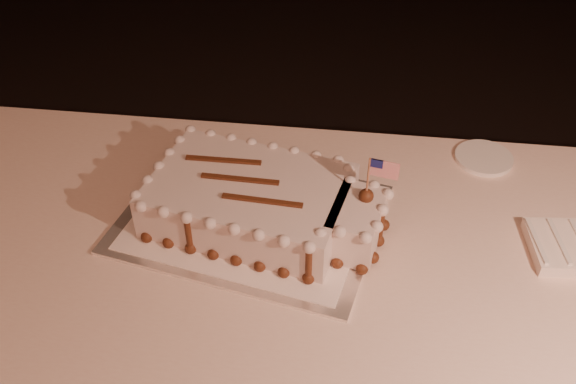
# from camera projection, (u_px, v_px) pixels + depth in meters

# --- Properties ---
(room_shell) EXTENTS (6.10, 8.10, 2.90)m
(room_shell) POSITION_uv_depth(u_px,v_px,m) (221.00, 179.00, 0.44)
(room_shell) COLOR black
(room_shell) RESTS_ON ground
(banquet_table) EXTENTS (2.40, 0.80, 0.75)m
(banquet_table) POSITION_uv_depth(u_px,v_px,m) (299.00, 350.00, 1.56)
(banquet_table) COLOR beige
(banquet_table) RESTS_ON ground
(cake_board) EXTENTS (0.60, 0.50, 0.01)m
(cake_board) POSITION_uv_depth(u_px,v_px,m) (251.00, 219.00, 1.36)
(cake_board) COLOR white
(cake_board) RESTS_ON banquet_table
(doily) EXTENTS (0.53, 0.45, 0.00)m
(doily) POSITION_uv_depth(u_px,v_px,m) (250.00, 217.00, 1.35)
(doily) COLOR white
(doily) RESTS_ON cake_board
(sheet_cake) EXTENTS (0.52, 0.36, 0.20)m
(sheet_cake) POSITION_uv_depth(u_px,v_px,m) (262.00, 203.00, 1.32)
(sheet_cake) COLOR silver
(sheet_cake) RESTS_ON doily
(side_plate) EXTENTS (0.14, 0.14, 0.01)m
(side_plate) POSITION_uv_depth(u_px,v_px,m) (484.00, 158.00, 1.52)
(side_plate) COLOR white
(side_plate) RESTS_ON banquet_table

